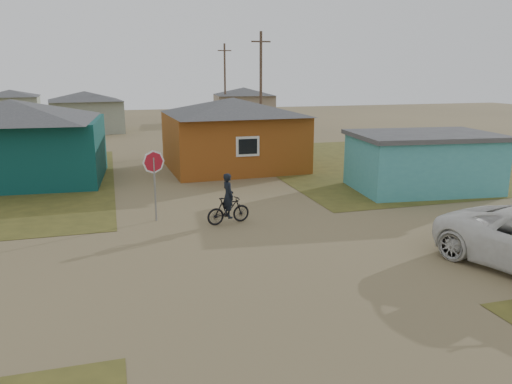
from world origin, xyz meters
TOP-DOWN VIEW (x-y plane):
  - ground at (0.00, 0.00)m, footprint 120.00×120.00m
  - grass_ne at (14.00, 13.00)m, footprint 20.00×18.00m
  - house_teal at (-8.50, 13.50)m, footprint 8.93×7.08m
  - house_yellow at (2.50, 14.00)m, footprint 7.72×6.76m
  - shed_turquoise at (9.50, 6.50)m, footprint 6.71×4.93m
  - house_pale_west at (-6.00, 34.00)m, footprint 7.04×6.15m
  - house_beige_east at (10.00, 40.00)m, footprint 6.95×6.05m
  - house_pale_north at (-14.00, 46.00)m, footprint 6.28×5.81m
  - utility_pole_near at (6.50, 22.00)m, footprint 1.40×0.20m
  - utility_pole_far at (7.50, 38.00)m, footprint 1.40×0.20m
  - stop_sign at (-2.60, 4.92)m, footprint 0.85×0.07m
  - cyclist at (-0.16, 3.85)m, footprint 1.67×0.76m

SIDE VIEW (x-z plane):
  - ground at x=0.00m, z-range 0.00..0.00m
  - grass_ne at x=14.00m, z-range 0.00..0.01m
  - cyclist at x=-0.16m, z-range -0.25..1.58m
  - shed_turquoise at x=9.50m, z-range 0.01..2.61m
  - house_pale_north at x=-14.00m, z-range 0.05..3.45m
  - house_pale_west at x=-6.00m, z-range 0.06..3.66m
  - house_beige_east at x=10.00m, z-range 0.06..3.66m
  - stop_sign at x=-2.60m, z-range 0.60..3.19m
  - house_yellow at x=2.50m, z-range 0.05..3.95m
  - house_teal at x=-8.50m, z-range 0.05..4.05m
  - utility_pole_near at x=6.50m, z-range 0.14..8.14m
  - utility_pole_far at x=7.50m, z-range 0.14..8.14m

